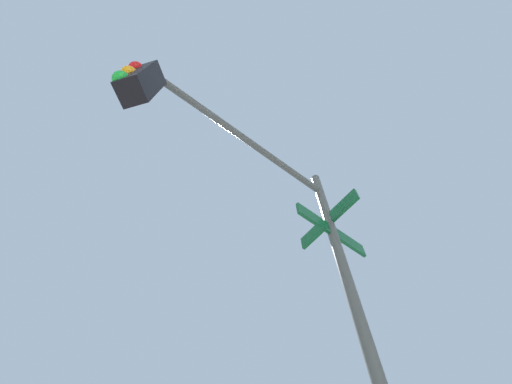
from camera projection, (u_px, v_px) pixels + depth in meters
name	position (u px, v px, depth m)	size (l,w,h in m)	color
traffic_signal_near	(252.00, 199.00, 3.38)	(2.25, 2.83, 6.10)	#474C47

